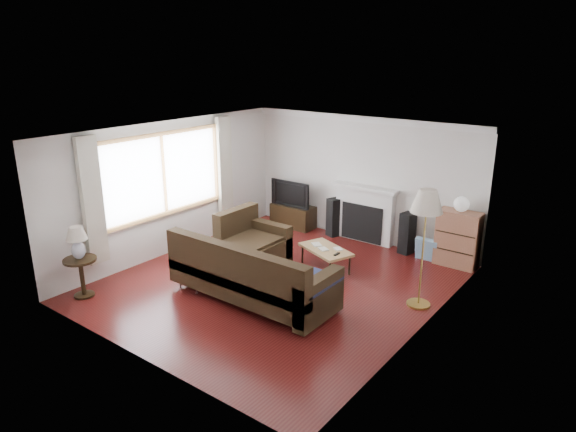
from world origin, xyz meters
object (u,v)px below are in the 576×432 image
Objects in this scene: tv_stand at (293,216)px; bookshelf at (458,239)px; coffee_table at (325,258)px; floor_lamp at (423,249)px; sectional_sofa at (252,272)px; side_table at (82,277)px.

tv_stand is 3.63m from bookshelf.
bookshelf is at bearing 62.19° from coffee_table.
coffee_table is 2.04m from floor_lamp.
tv_stand is at bearing 116.31° from sectional_sofa.
coffee_table is at bearing 52.50° from side_table.
floor_lamp is at bearing 12.47° from coffee_table.
floor_lamp is at bearing -87.06° from bookshelf.
sectional_sofa is at bearing -63.69° from tv_stand.
bookshelf reaches higher than tv_stand.
sectional_sofa is 4.58× the size of side_table.
bookshelf is at bearing 0.47° from tv_stand.
sectional_sofa reaches higher than tv_stand.
floor_lamp is at bearing 33.64° from side_table.
bookshelf is 2.38m from coffee_table.
sectional_sofa is (1.58, -3.19, 0.22)m from tv_stand.
sectional_sofa is at bearing 34.50° from side_table.
coffee_table is at bearing -39.45° from tv_stand.
floor_lamp is (0.09, -1.84, 0.40)m from bookshelf.
coffee_table is 4.03m from side_table.
sectional_sofa is 1.59× the size of floor_lamp.
coffee_table is at bearing 81.53° from sectional_sofa.
floor_lamp reaches higher than sectional_sofa.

